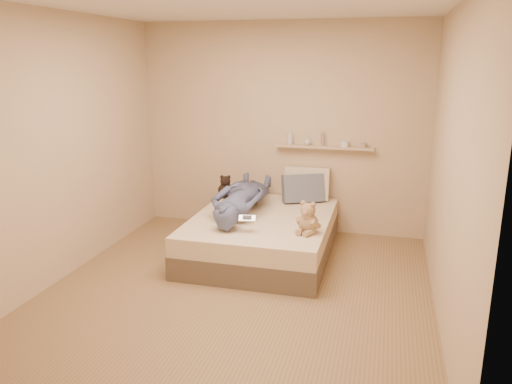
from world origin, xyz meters
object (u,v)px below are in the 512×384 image
(teddy_bear, at_px, (308,220))
(pillow_grey, at_px, (303,188))
(bed, at_px, (262,235))
(game_console, at_px, (247,218))
(dark_plush, at_px, (226,188))
(wall_shelf, at_px, (324,147))
(person, at_px, (241,197))
(pillow_cream, at_px, (307,183))

(teddy_bear, height_order, pillow_grey, pillow_grey)
(bed, xyz_separation_m, game_console, (-0.02, -0.56, 0.37))
(dark_plush, distance_m, wall_shelf, 1.33)
(bed, relative_size, dark_plush, 6.43)
(pillow_grey, bearing_deg, dark_plush, -175.41)
(pillow_grey, relative_size, person, 0.33)
(pillow_grey, xyz_separation_m, wall_shelf, (0.21, 0.22, 0.48))
(bed, xyz_separation_m, pillow_cream, (0.36, 0.83, 0.43))
(game_console, height_order, wall_shelf, wall_shelf)
(teddy_bear, xyz_separation_m, pillow_cream, (-0.21, 1.25, 0.06))
(pillow_grey, xyz_separation_m, person, (-0.61, -0.61, 0.01))
(pillow_cream, xyz_separation_m, wall_shelf, (0.19, 0.08, 0.45))
(bed, bearing_deg, pillow_grey, 64.03)
(bed, relative_size, teddy_bear, 5.68)
(game_console, xyz_separation_m, pillow_cream, (0.38, 1.39, 0.05))
(pillow_cream, relative_size, wall_shelf, 0.46)
(bed, xyz_separation_m, pillow_grey, (0.34, 0.69, 0.40))
(game_console, bearing_deg, teddy_bear, 13.37)
(bed, relative_size, pillow_grey, 3.80)
(pillow_cream, distance_m, pillow_grey, 0.15)
(person, bearing_deg, pillow_grey, -136.80)
(dark_plush, distance_m, person, 0.64)
(bed, bearing_deg, teddy_bear, -36.17)
(bed, distance_m, game_console, 0.67)
(bed, height_order, wall_shelf, wall_shelf)
(person, bearing_deg, teddy_bear, 147.44)
(pillow_grey, bearing_deg, game_console, -105.81)
(bed, distance_m, pillow_cream, 1.00)
(game_console, xyz_separation_m, person, (-0.25, 0.64, 0.04))
(pillow_grey, bearing_deg, pillow_cream, 79.77)
(teddy_bear, distance_m, pillow_grey, 1.13)
(game_console, relative_size, teddy_bear, 0.53)
(game_console, xyz_separation_m, teddy_bear, (0.59, 0.14, -0.01))
(teddy_bear, distance_m, pillow_cream, 1.27)
(bed, height_order, teddy_bear, teddy_bear)
(person, bearing_deg, dark_plush, -57.58)
(game_console, height_order, teddy_bear, teddy_bear)
(teddy_bear, relative_size, pillow_cream, 0.61)
(teddy_bear, bearing_deg, bed, 143.83)
(pillow_cream, height_order, person, pillow_cream)
(person, bearing_deg, game_console, 109.65)
(pillow_cream, distance_m, person, 0.98)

